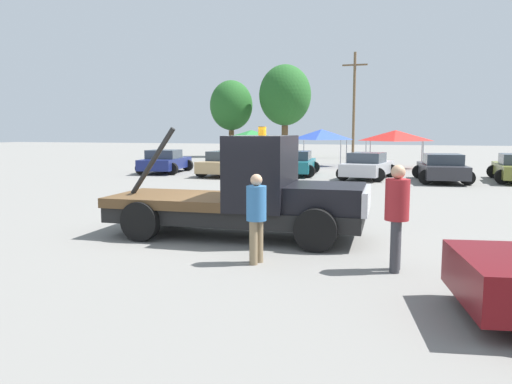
{
  "coord_description": "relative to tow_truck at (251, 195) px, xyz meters",
  "views": [
    {
      "loc": [
        3.8,
        -10.65,
        2.42
      ],
      "look_at": [
        0.5,
        0.0,
        1.05
      ],
      "focal_mm": 35.0,
      "sensor_mm": 36.0,
      "label": 1
    }
  ],
  "objects": [
    {
      "name": "parked_car_teal",
      "position": [
        -2.62,
        16.05,
        -0.32
      ],
      "size": [
        2.75,
        4.41,
        1.34
      ],
      "rotation": [
        0.0,
        0.0,
        1.66
      ],
      "color": "#196670",
      "rests_on": "ground"
    },
    {
      "name": "utility_pole",
      "position": [
        -1.56,
        34.96,
        3.96
      ],
      "size": [
        2.2,
        0.24,
        9.34
      ],
      "color": "brown",
      "rests_on": "ground"
    },
    {
      "name": "person_at_hood",
      "position": [
        0.79,
        -2.13,
        -0.02
      ],
      "size": [
        0.37,
        0.37,
        1.65
      ],
      "rotation": [
        0.0,
        0.0,
        2.89
      ],
      "color": "#847051",
      "rests_on": "ground"
    },
    {
      "name": "parked_car_silver",
      "position": [
        1.37,
        15.11,
        -0.33
      ],
      "size": [
        2.83,
        4.47,
        1.34
      ],
      "rotation": [
        0.0,
        0.0,
        1.41
      ],
      "color": "#B7B7BC",
      "rests_on": "ground"
    },
    {
      "name": "ground_plane",
      "position": [
        -0.37,
        -0.02,
        -0.97
      ],
      "size": [
        160.0,
        160.0,
        0.0
      ],
      "primitive_type": "plane",
      "color": "gray"
    },
    {
      "name": "parked_car_charcoal",
      "position": [
        4.89,
        14.71,
        -0.32
      ],
      "size": [
        2.72,
        4.64,
        1.34
      ],
      "rotation": [
        0.0,
        0.0,
        1.66
      ],
      "color": "#2D2D33",
      "rests_on": "ground"
    },
    {
      "name": "parked_car_navy",
      "position": [
        -10.21,
        15.46,
        -0.32
      ],
      "size": [
        2.87,
        4.6,
        1.34
      ],
      "rotation": [
        0.0,
        0.0,
        1.71
      ],
      "color": "navy",
      "rests_on": "ground"
    },
    {
      "name": "person_near_truck",
      "position": [
        3.24,
        -1.9,
        0.1
      ],
      "size": [
        0.41,
        0.41,
        1.85
      ],
      "rotation": [
        0.0,
        0.0,
        3.09
      ],
      "color": "#38383D",
      "rests_on": "ground"
    },
    {
      "name": "tree_center",
      "position": [
        -12.79,
        33.84,
        3.81
      ],
      "size": [
        3.99,
        3.99,
        7.12
      ],
      "color": "brown",
      "rests_on": "ground"
    },
    {
      "name": "canopy_tent_red",
      "position": [
        2.45,
        23.22,
        1.15
      ],
      "size": [
        3.5,
        3.5,
        2.48
      ],
      "color": "#9E9EA3",
      "rests_on": "ground"
    },
    {
      "name": "canopy_tent_green",
      "position": [
        -7.58,
        23.75,
        1.16
      ],
      "size": [
        3.53,
        3.53,
        2.49
      ],
      "color": "#9E9EA3",
      "rests_on": "ground"
    },
    {
      "name": "canopy_tent_blue",
      "position": [
        -2.5,
        23.75,
        1.21
      ],
      "size": [
        3.17,
        3.17,
        2.54
      ],
      "color": "#9E9EA3",
      "rests_on": "ground"
    },
    {
      "name": "parked_car_tan",
      "position": [
        -6.04,
        14.74,
        -0.32
      ],
      "size": [
        2.67,
        4.43,
        1.34
      ],
      "rotation": [
        0.0,
        0.0,
        1.5
      ],
      "color": "tan",
      "rests_on": "ground"
    },
    {
      "name": "tree_left",
      "position": [
        -7.55,
        33.57,
        4.62
      ],
      "size": [
        4.67,
        4.67,
        8.33
      ],
      "color": "brown",
      "rests_on": "ground"
    },
    {
      "name": "tow_truck",
      "position": [
        0.0,
        0.0,
        0.0
      ],
      "size": [
        5.96,
        2.4,
        2.51
      ],
      "rotation": [
        0.0,
        0.0,
        0.04
      ],
      "color": "black",
      "rests_on": "ground"
    }
  ]
}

